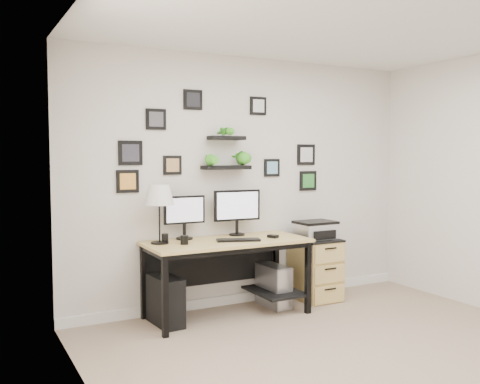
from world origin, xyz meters
TOP-DOWN VIEW (x-y plane):
  - room at (0.00, 1.98)m, footprint 4.00×4.00m
  - desk at (-0.40, 1.67)m, footprint 1.60×0.70m
  - monitor_left at (-0.78, 1.87)m, footprint 0.42×0.17m
  - monitor_right at (-0.20, 1.86)m, footprint 0.51×0.17m
  - keyboard at (-0.36, 1.53)m, footprint 0.44×0.26m
  - mouse at (0.04, 1.55)m, footprint 0.10×0.12m
  - table_lamp at (-1.08, 1.75)m, footprint 0.27×0.27m
  - mug at (-0.89, 1.60)m, footprint 0.07×0.07m
  - pen_cup at (-1.01, 1.79)m, footprint 0.06×0.06m
  - pc_tower_black at (-1.06, 1.66)m, footprint 0.24×0.47m
  - pc_tower_grey at (0.14, 1.69)m, footprint 0.20×0.44m
  - file_cabinet at (0.70, 1.72)m, footprint 0.43×0.53m
  - printer at (0.70, 1.73)m, footprint 0.42×0.35m
  - wall_decor at (-0.30, 1.93)m, footprint 2.30×0.18m

SIDE VIEW (x-z plane):
  - room at x=0.00m, z-range -1.95..2.05m
  - pc_tower_grey at x=0.14m, z-range 0.00..0.43m
  - pc_tower_black at x=-1.06m, z-range 0.00..0.45m
  - file_cabinet at x=0.70m, z-range 0.00..0.67m
  - desk at x=-0.40m, z-range 0.25..1.00m
  - keyboard at x=-0.36m, z-range 0.75..0.77m
  - mouse at x=0.04m, z-range 0.75..0.78m
  - printer at x=0.70m, z-range 0.67..0.86m
  - mug at x=-0.89m, z-range 0.75..0.83m
  - pen_cup at x=-1.01m, z-range 0.75..0.83m
  - monitor_left at x=-0.78m, z-range 0.79..1.22m
  - monitor_right at x=-0.20m, z-range 0.79..1.26m
  - table_lamp at x=-1.08m, z-range 0.92..1.47m
  - wall_decor at x=-0.30m, z-range 1.11..2.16m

